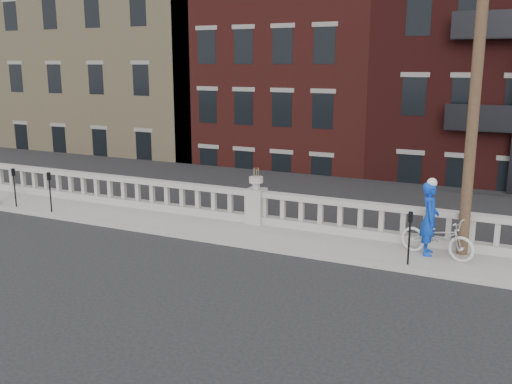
# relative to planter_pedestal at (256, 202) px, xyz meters

# --- Properties ---
(ground) EXTENTS (120.00, 120.00, 0.00)m
(ground) POSITION_rel_planter_pedestal_xyz_m (0.00, -3.95, -0.83)
(ground) COLOR black
(ground) RESTS_ON ground
(sidewalk) EXTENTS (32.00, 2.20, 0.15)m
(sidewalk) POSITION_rel_planter_pedestal_xyz_m (0.00, -0.95, -0.76)
(sidewalk) COLOR #9A968F
(sidewalk) RESTS_ON ground
(balustrade) EXTENTS (28.00, 0.34, 1.03)m
(balustrade) POSITION_rel_planter_pedestal_xyz_m (0.00, 0.00, -0.19)
(balustrade) COLOR #9A968F
(balustrade) RESTS_ON sidewalk
(planter_pedestal) EXTENTS (0.55, 0.55, 1.76)m
(planter_pedestal) POSITION_rel_planter_pedestal_xyz_m (0.00, 0.00, 0.00)
(planter_pedestal) COLOR #9A968F
(planter_pedestal) RESTS_ON sidewalk
(lower_level) EXTENTS (80.00, 44.00, 20.80)m
(lower_level) POSITION_rel_planter_pedestal_xyz_m (0.56, 19.09, 1.80)
(lower_level) COLOR #605E59
(lower_level) RESTS_ON ground
(utility_pole) EXTENTS (1.60, 0.28, 10.00)m
(utility_pole) POSITION_rel_planter_pedestal_xyz_m (6.20, -0.35, 4.41)
(utility_pole) COLOR #422D1E
(utility_pole) RESTS_ON sidewalk
(parking_meter_a) EXTENTS (0.10, 0.09, 1.36)m
(parking_meter_a) POSITION_rel_planter_pedestal_xyz_m (-8.47, -1.80, 0.17)
(parking_meter_a) COLOR black
(parking_meter_a) RESTS_ON sidewalk
(parking_meter_b) EXTENTS (0.10, 0.09, 1.36)m
(parking_meter_b) POSITION_rel_planter_pedestal_xyz_m (-6.82, -1.80, 0.17)
(parking_meter_b) COLOR black
(parking_meter_b) RESTS_ON sidewalk
(parking_meter_c) EXTENTS (0.10, 0.09, 1.36)m
(parking_meter_c) POSITION_rel_planter_pedestal_xyz_m (5.08, -1.80, 0.17)
(parking_meter_c) COLOR black
(parking_meter_c) RESTS_ON sidewalk
(bicycle) EXTENTS (2.08, 1.17, 1.04)m
(bicycle) POSITION_rel_planter_pedestal_xyz_m (5.61, -0.85, -0.16)
(bicycle) COLOR silver
(bicycle) RESTS_ON sidewalk
(cyclist) EXTENTS (0.56, 0.77, 1.94)m
(cyclist) POSITION_rel_planter_pedestal_xyz_m (5.38, -0.77, 0.29)
(cyclist) COLOR #0C38B5
(cyclist) RESTS_ON sidewalk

